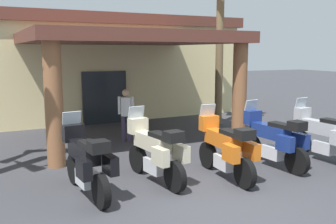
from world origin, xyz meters
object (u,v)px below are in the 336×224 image
Objects in this scene: motorcycle_orange at (226,148)px; pedestrian at (126,111)px; motel_building at (88,65)px; motorcycle_black at (87,162)px; motorcycle_blue at (274,140)px; motorcycle_silver at (325,135)px; motorcycle_cream at (156,151)px.

motorcycle_orange is 1.30× the size of pedestrian.
pedestrian is (-0.05, -5.74, -1.28)m from motel_building.
motorcycle_black is 3.14m from motorcycle_orange.
motorcycle_blue is 1.30× the size of pedestrian.
pedestrian is at bearing -35.25° from motorcycle_black.
motorcycle_silver is (1.57, -0.17, 0.00)m from motorcycle_blue.
motorcycle_orange is 3.13m from motorcycle_silver.
motorcycle_black and motorcycle_blue have the same top height.
pedestrian is at bearing -93.25° from motel_building.
pedestrian reaches higher than motorcycle_cream.
motorcycle_blue is 1.58m from motorcycle_silver.
motorcycle_silver is (6.27, -0.16, 0.00)m from motorcycle_black.
motorcycle_cream is 3.95m from pedestrian.
motorcycle_cream is 1.00× the size of motorcycle_orange.
motorcycle_black is 6.27m from motorcycle_silver.
motorcycle_cream is at bearing -154.64° from pedestrian.
motel_building reaches higher than motorcycle_blue.
motorcycle_silver is (4.07, -9.98, -1.56)m from motel_building.
motorcycle_blue and motorcycle_silver have the same top height.
pedestrian is at bearing -18.19° from motorcycle_cream.
motorcycle_orange is at bearing -87.40° from motel_building.
pedestrian is (0.58, 3.90, 0.28)m from motorcycle_cream.
motorcycle_cream is (-0.63, -9.64, -1.56)m from motel_building.
motorcycle_orange is (3.13, -0.23, 0.00)m from motorcycle_black.
motorcycle_orange and motorcycle_silver have the same top height.
motel_building is 10.89m from motorcycle_silver.
motorcycle_orange is 1.00× the size of motorcycle_blue.
motorcycle_cream is at bearing -96.46° from motel_building.
motel_building is 6.17× the size of motorcycle_black.
motorcycle_orange is at bearing 92.10° from motorcycle_blue.
motorcycle_orange is 1.00× the size of motorcycle_silver.
pedestrian reaches higher than motorcycle_black.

